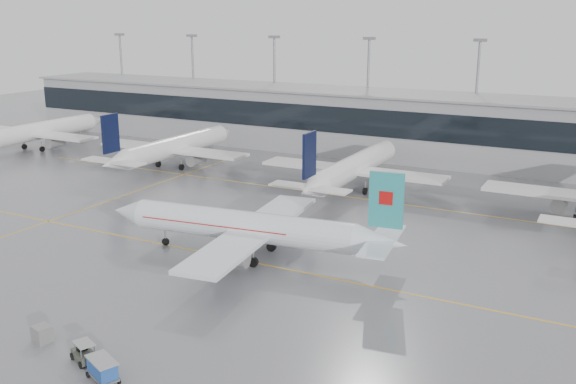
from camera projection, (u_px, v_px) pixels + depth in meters
The scene contains 15 objects.
ground at pixel (238, 259), 72.27m from camera, with size 320.00×320.00×0.00m, color slate.
taxi_line_main at pixel (238, 259), 72.27m from camera, with size 120.00×0.25×0.01m, color gold.
taxi_line_north at pixel (343, 196), 97.86m from camera, with size 120.00×0.25×0.01m, color gold.
taxi_line_cross at pixel (125, 195), 98.59m from camera, with size 0.25×60.00×0.01m, color gold.
terminal at pixel (409, 127), 123.58m from camera, with size 180.00×15.00×12.00m, color gray.
terminal_glass at pixel (397, 125), 116.75m from camera, with size 180.00×0.20×5.00m, color black.
terminal_roof at pixel (411, 95), 121.95m from camera, with size 182.00×16.00×0.40m, color gray.
light_masts at pixel (420, 86), 126.77m from camera, with size 156.40×1.00×22.60m.
air_canada_jet at pixel (252, 228), 71.96m from camera, with size 36.02×28.85×11.25m.
parked_jet_a at pixel (36, 132), 131.59m from camera, with size 29.64×36.96×11.72m.
parked_jet_b at pixel (173, 147), 115.81m from camera, with size 29.64×36.96×11.72m.
parked_jet_c at pixel (353, 168), 100.03m from camera, with size 29.64×36.96×11.72m.
baggage_tug at pixel (84, 354), 50.70m from camera, with size 3.51×2.25×1.70m.
baggage_cart at pixel (102, 368), 47.89m from camera, with size 3.24×2.56×1.77m.
gse_unit at pixel (42, 334), 53.75m from camera, with size 1.43×1.33×1.43m, color gray.
Camera 1 is at (36.60, -57.26, 26.35)m, focal length 40.00 mm.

